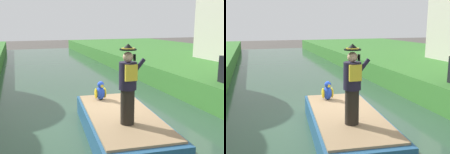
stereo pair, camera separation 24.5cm
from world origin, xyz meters
TOP-DOWN VIEW (x-y plane):
  - ground_plane at (0.00, 0.00)m, footprint 80.00×80.00m
  - canal_water at (0.00, 0.00)m, footprint 6.72×48.00m
  - boat at (0.00, -0.95)m, footprint 2.22×4.36m
  - person_pirate at (-0.13, -1.66)m, footprint 0.61×0.42m
  - parrot_plush at (-0.12, 0.45)m, footprint 0.36×0.35m

SIDE VIEW (x-z plane):
  - ground_plane at x=0.00m, z-range 0.00..0.00m
  - canal_water at x=0.00m, z-range 0.00..0.10m
  - boat at x=0.00m, z-range 0.10..0.71m
  - parrot_plush at x=-0.12m, z-range 0.67..1.24m
  - person_pirate at x=-0.13m, z-range 0.71..2.56m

